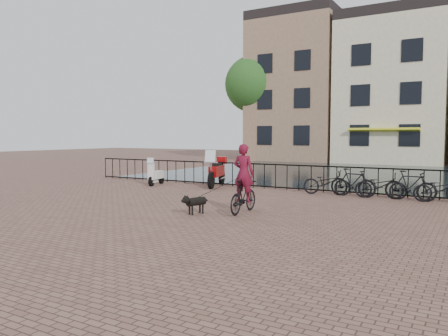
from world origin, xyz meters
The scene contains 15 objects.
ground centered at (0.00, 0.00, 0.00)m, with size 100.00×100.00×0.00m, color brown.
canal_water centered at (0.00, 17.30, 0.00)m, with size 20.00×20.00×0.00m, color black.
railing centered at (0.00, 8.00, 0.50)m, with size 20.00×0.05×1.02m.
canal_house_left centered at (-7.50, 30.00, 6.40)m, with size 7.50×9.00×12.80m.
canal_house_mid centered at (0.50, 30.00, 5.90)m, with size 8.00×9.50×11.80m.
tree_far_left centered at (-11.00, 27.00, 6.73)m, with size 5.04×5.04×9.27m.
cyclist centered at (0.94, 2.47, 0.86)m, with size 0.73×1.67×2.27m.
dog centered at (-0.12, 1.67, 0.28)m, with size 0.49×0.87×0.56m.
motorcycle centered at (-3.05, 7.60, 0.81)m, with size 1.15×2.33×1.62m.
scooter centered at (-5.65, 6.75, 0.63)m, with size 0.72×1.41×1.26m.
parked_bike_0 centered at (1.80, 7.40, 0.45)m, with size 0.60×1.72×0.90m, color black.
parked_bike_1 centered at (2.75, 7.40, 0.50)m, with size 0.47×1.66×1.00m, color black.
parked_bike_2 centered at (3.70, 7.40, 0.45)m, with size 0.60×1.72×0.90m, color black.
parked_bike_3 centered at (4.65, 7.40, 0.50)m, with size 0.47×1.66×1.00m, color black.
parked_bike_4 centered at (5.60, 7.40, 0.45)m, with size 0.60×1.72×0.90m, color black.
Camera 1 is at (6.58, -8.26, 2.17)m, focal length 35.00 mm.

